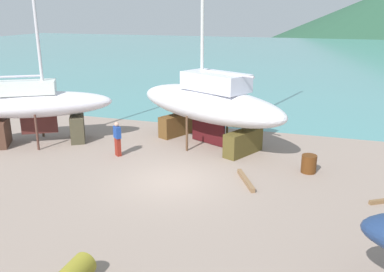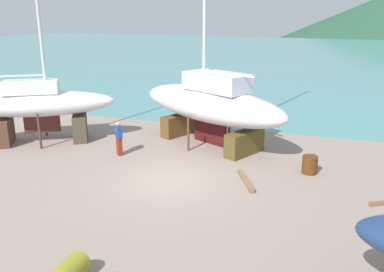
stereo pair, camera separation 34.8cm
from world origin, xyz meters
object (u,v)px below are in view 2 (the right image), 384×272
Objects in this scene: sailboat_small_center at (40,105)px; barrel_rust_near at (310,165)px; barrel_by_slipway at (71,271)px; worker at (119,138)px; sailboat_large_starboard at (211,103)px.

barrel_rust_near is at bearing -30.84° from sailboat_small_center.
sailboat_small_center is 12.90m from barrel_by_slipway.
barrel_by_slipway is (3.54, -9.10, -0.54)m from worker.
barrel_rust_near is at bearing -179.27° from sailboat_large_starboard.
sailboat_small_center is 14.63× the size of barrel_rust_near.
worker is (4.86, -0.53, -1.15)m from sailboat_small_center.
sailboat_large_starboard is at bearing -8.71° from worker.
sailboat_large_starboard is 18.62× the size of barrel_by_slipway.
sailboat_large_starboard reaches higher than barrel_rust_near.
worker is at bearing 66.51° from sailboat_large_starboard.
barrel_by_slipway is (-0.14, -12.19, -1.85)m from sailboat_large_starboard.
worker is at bearing -37.31° from sailboat_small_center.
worker is at bearing -176.25° from barrel_rust_near.
worker reaches higher than barrel_rust_near.
worker is 9.78m from barrel_by_slipway.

